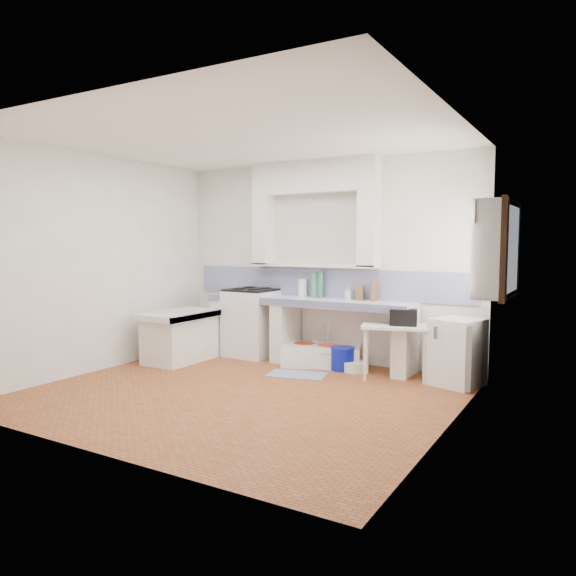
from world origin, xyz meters
The scene contains 36 objects.
floor centered at (0.00, 0.00, 0.00)m, with size 4.50×4.50×0.00m, color #9E532B.
ceiling centered at (0.00, 0.00, 2.80)m, with size 4.50×4.50×0.00m, color white.
wall_back centered at (0.00, 2.00, 1.40)m, with size 4.50×4.50×0.00m, color white.
wall_front centered at (0.00, -2.00, 1.40)m, with size 4.50×4.50×0.00m, color white.
wall_left centered at (-2.25, 0.00, 1.40)m, with size 4.50×4.50×0.00m, color white.
wall_right centered at (2.25, 0.00, 1.40)m, with size 4.50×4.50×0.00m, color white.
alcove_mass centered at (-0.10, 1.88, 2.58)m, with size 1.90×0.25×0.45m, color white.
window_frame centered at (2.42, 1.20, 1.60)m, with size 0.35×0.86×1.06m, color #3B2512.
lace_valance centered at (2.28, 1.20, 1.98)m, with size 0.01×0.84×0.24m, color white.
counter_slab centered at (-0.10, 1.70, 0.86)m, with size 3.00×0.60×0.08m, color white.
counter_lip centered at (-0.10, 1.42, 0.86)m, with size 3.00×0.04×0.10m, color navy.
counter_pier_left centered at (-1.50, 1.70, 0.41)m, with size 0.20×0.55×0.82m, color white.
counter_pier_mid centered at (-0.45, 1.70, 0.41)m, with size 0.20×0.55×0.82m, color white.
counter_pier_right centered at (1.30, 1.70, 0.41)m, with size 0.20×0.55×0.82m, color white.
peninsula_top centered at (-1.70, 0.90, 0.66)m, with size 0.70×1.10×0.08m, color white.
peninsula_base centered at (-1.70, 0.90, 0.31)m, with size 0.60×1.00×0.62m, color white.
peninsula_lip centered at (-1.37, 0.90, 0.66)m, with size 0.04×1.10×0.10m, color navy.
backsplash centered at (0.00, 1.99, 1.10)m, with size 4.27×0.03×0.40m, color navy.
stove centered at (-1.03, 1.71, 0.48)m, with size 0.68×0.66×0.96m, color white.
sink centered at (0.14, 1.67, 0.13)m, with size 1.04×0.56×0.25m, color white.
side_table centered at (1.25, 1.46, 0.33)m, with size 0.80×0.44×0.04m, color white.
fridge centered at (1.97, 1.54, 0.39)m, with size 0.51×0.51×0.79m, color white.
bucket_red centered at (-0.12, 1.65, 0.14)m, with size 0.30×0.30×0.28m, color #B82D0F.
bucket_orange centered at (0.24, 1.67, 0.14)m, with size 0.31×0.31×0.28m, color #F03B26.
bucket_blue centered at (0.50, 1.57, 0.15)m, with size 0.32×0.32×0.30m, color #0B15A9.
basin_white centered at (0.68, 1.57, 0.07)m, with size 0.33×0.33×0.13m, color white.
water_bottle_a centered at (-0.05, 1.85, 0.15)m, with size 0.08×0.08×0.30m, color silver.
water_bottle_b centered at (0.14, 1.81, 0.14)m, with size 0.08×0.08×0.28m, color silver.
black_bag centered at (1.35, 1.46, 0.77)m, with size 0.32×0.18×0.20m, color black.
green_bottle_a centered at (-0.07, 1.81, 1.07)m, with size 0.08×0.08×0.35m, color #347A50.
green_bottle_b centered at (0.02, 1.85, 1.08)m, with size 0.08×0.08×0.35m, color #347A50.
knife_block centered at (0.62, 1.85, 1.00)m, with size 0.10×0.08×0.19m, color brown.
cutting_board centered at (0.83, 1.85, 1.04)m, with size 0.02×0.20×0.28m, color brown.
paper_towel centered at (-0.26, 1.85, 1.03)m, with size 0.13×0.13×0.25m, color white.
soap_bottle centered at (0.45, 1.85, 0.99)m, with size 0.08×0.08×0.18m, color white.
rug centered at (0.13, 1.01, 0.01)m, with size 0.72×0.41×0.01m, color #40649D.
Camera 1 is at (3.41, -4.83, 1.67)m, focal length 33.71 mm.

